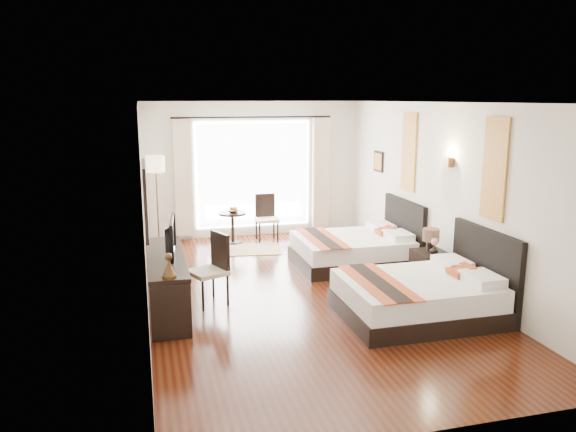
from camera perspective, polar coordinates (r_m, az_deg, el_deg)
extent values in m
cube|color=#39110A|center=(8.51, 1.47, -7.77)|extent=(4.50, 7.50, 0.01)
cube|color=white|center=(8.02, 1.58, 11.40)|extent=(4.50, 7.50, 0.02)
cube|color=silver|center=(9.03, 15.35, 2.17)|extent=(0.01, 7.50, 2.80)
cube|color=silver|center=(7.83, -14.45, 0.78)|extent=(0.01, 7.50, 2.80)
cube|color=silver|center=(11.75, -3.59, 4.73)|extent=(4.50, 0.01, 2.80)
cube|color=silver|center=(4.77, 14.23, -6.28)|extent=(4.50, 0.01, 2.80)
cube|color=white|center=(11.75, -3.57, 4.24)|extent=(2.40, 0.02, 2.20)
cube|color=white|center=(11.69, -3.51, 4.20)|extent=(2.30, 0.02, 2.10)
cube|color=beige|center=(11.46, -10.61, 3.77)|extent=(0.35, 0.14, 2.35)
cube|color=beige|center=(12.02, 3.35, 4.32)|extent=(0.35, 0.14, 2.35)
cube|color=#9C4216|center=(7.84, 20.26, 4.51)|extent=(0.03, 0.50, 1.35)
cube|color=#9C4216|center=(9.94, 12.18, 6.38)|extent=(0.03, 0.50, 1.35)
cube|color=#442F18|center=(8.73, 16.01, 5.26)|extent=(0.10, 0.14, 0.14)
cube|color=black|center=(7.66, -14.31, 1.68)|extent=(0.04, 1.25, 0.95)
cube|color=white|center=(7.66, -14.13, 1.69)|extent=(0.01, 1.12, 0.82)
cube|color=black|center=(7.74, 12.80, -9.14)|extent=(1.96, 1.53, 0.24)
cube|color=white|center=(7.65, 12.89, -7.30)|extent=(1.90, 1.49, 0.29)
cube|color=black|center=(8.10, 19.38, -5.19)|extent=(0.08, 1.53, 1.14)
cube|color=#983218|center=(7.37, 9.14, -6.65)|extent=(0.52, 1.59, 0.02)
cube|color=black|center=(9.87, 6.40, -4.32)|extent=(1.90, 1.48, 0.23)
cube|color=white|center=(9.80, 6.44, -2.88)|extent=(1.84, 1.44, 0.28)
cube|color=black|center=(10.15, 11.69, -1.47)|extent=(0.08, 1.48, 1.11)
cube|color=#983218|center=(9.59, 3.48, -2.25)|extent=(0.51, 1.54, 0.02)
cube|color=black|center=(8.95, 14.28, -5.25)|extent=(0.46, 0.57, 0.55)
cylinder|color=black|center=(8.91, 14.26, -3.13)|extent=(0.11, 0.11, 0.21)
cylinder|color=#452E21|center=(8.86, 14.33, -1.86)|extent=(0.26, 0.26, 0.19)
imported|color=black|center=(8.76, 14.61, -3.66)|extent=(0.17, 0.17, 0.14)
cube|color=black|center=(7.95, -12.21, -6.57)|extent=(0.50, 2.20, 0.76)
imported|color=black|center=(7.81, -12.28, -2.09)|extent=(0.20, 0.89, 0.51)
cube|color=beige|center=(7.97, -8.15, -5.67)|extent=(0.62, 0.62, 0.06)
cube|color=black|center=(7.99, -6.91, -3.49)|extent=(0.22, 0.42, 0.52)
cylinder|color=black|center=(11.40, -12.93, -2.86)|extent=(0.27, 0.27, 0.03)
cylinder|color=#442F18|center=(11.23, -13.11, 0.93)|extent=(0.03, 0.03, 1.51)
cylinder|color=beige|center=(11.11, -13.32, 5.18)|extent=(0.36, 0.36, 0.31)
cylinder|color=black|center=(11.27, -5.64, -1.21)|extent=(0.55, 0.55, 0.63)
imported|color=#463219|center=(11.16, -5.56, 0.48)|extent=(0.29, 0.29, 0.05)
cube|color=beige|center=(11.41, -2.16, -0.37)|extent=(0.45, 0.45, 0.06)
cube|color=black|center=(11.55, -2.36, 1.11)|extent=(0.41, 0.06, 0.49)
cube|color=#A28061|center=(10.83, -4.22, -3.42)|extent=(1.38, 1.03, 0.01)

